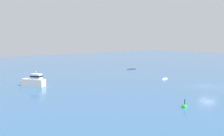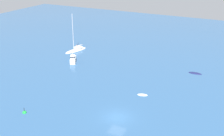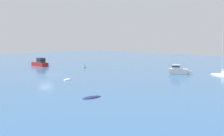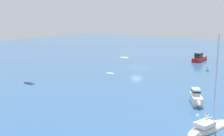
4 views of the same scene
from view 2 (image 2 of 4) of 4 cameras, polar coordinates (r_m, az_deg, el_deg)
name	(u,v)px [view 2 (image 2 of 4)]	position (r m, az deg, el deg)	size (l,w,h in m)	color
ground_plane	(117,117)	(45.57, 0.99, -9.66)	(160.92, 160.92, 0.00)	#2D5684
rib	(142,95)	(52.44, 6.02, -5.32)	(1.98, 1.21, 0.45)	silver
skiff	(195,73)	(63.78, 16.03, -1.03)	(2.81, 1.16, 0.37)	#191E4C
powerboat	(73,59)	(68.22, -7.67, 1.81)	(3.21, 4.40, 2.42)	silver
yacht	(76,50)	(76.38, -7.09, 3.55)	(3.65, 7.10, 10.19)	silver
channel_buoy	(24,113)	(48.78, -16.84, -8.42)	(0.66, 0.66, 1.21)	green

